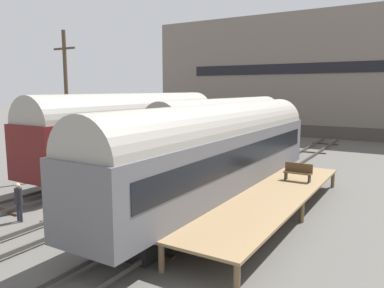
{
  "coord_description": "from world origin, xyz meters",
  "views": [
    {
      "loc": [
        12.17,
        -12.84,
        5.67
      ],
      "look_at": [
        0.0,
        7.32,
        2.2
      ],
      "focal_mm": 35.0,
      "sensor_mm": 36.0,
      "label": 1
    }
  ],
  "objects": [
    {
      "name": "track_middle",
      "position": [
        0.0,
        0.0,
        0.14
      ],
      "size": [
        2.6,
        60.0,
        0.26
      ],
      "color": "#4C4742",
      "rests_on": "ground"
    },
    {
      "name": "bench",
      "position": [
        7.18,
        5.87,
        1.52
      ],
      "size": [
        1.4,
        0.4,
        0.91
      ],
      "color": "brown",
      "rests_on": "station_platform"
    },
    {
      "name": "warehouse_building",
      "position": [
        -0.69,
        38.34,
        7.31
      ],
      "size": [
        38.03,
        13.23,
        14.63
      ],
      "color": "#46403A",
      "rests_on": "ground"
    },
    {
      "name": "train_car_grey",
      "position": [
        4.21,
        3.0,
        2.86
      ],
      "size": [
        2.85,
        17.88,
        5.0
      ],
      "color": "black",
      "rests_on": "ground"
    },
    {
      "name": "utility_pole",
      "position": [
        -6.77,
        3.3,
        4.79
      ],
      "size": [
        1.8,
        0.24,
        9.24
      ],
      "color": "#473828",
      "rests_on": "ground"
    },
    {
      "name": "ground_plane",
      "position": [
        0.0,
        0.0,
        0.0
      ],
      "size": [
        200.0,
        200.0,
        0.0
      ],
      "primitive_type": "plane",
      "color": "#56544F"
    },
    {
      "name": "track_left",
      "position": [
        -4.21,
        0.0,
        0.14
      ],
      "size": [
        2.6,
        60.0,
        0.26
      ],
      "color": "#4C4742",
      "rests_on": "ground"
    },
    {
      "name": "track_right",
      "position": [
        4.21,
        0.0,
        0.14
      ],
      "size": [
        2.6,
        60.0,
        0.26
      ],
      "color": "#4C4742",
      "rests_on": "ground"
    },
    {
      "name": "train_car_navy",
      "position": [
        0.0,
        12.21,
        2.86
      ],
      "size": [
        2.85,
        17.11,
        5.0
      ],
      "color": "black",
      "rests_on": "ground"
    },
    {
      "name": "train_car_maroon",
      "position": [
        -4.21,
        6.75,
        3.05
      ],
      "size": [
        3.13,
        16.71,
        5.38
      ],
      "color": "black",
      "rests_on": "ground"
    },
    {
      "name": "person_worker",
      "position": [
        -2.19,
        -3.42,
        1.02
      ],
      "size": [
        0.32,
        0.32,
        1.7
      ],
      "color": "#282833",
      "rests_on": "ground"
    },
    {
      "name": "station_platform",
      "position": [
        6.95,
        2.79,
        0.95
      ],
      "size": [
        2.86,
        13.74,
        1.03
      ],
      "color": "#8C704C",
      "rests_on": "ground"
    }
  ]
}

